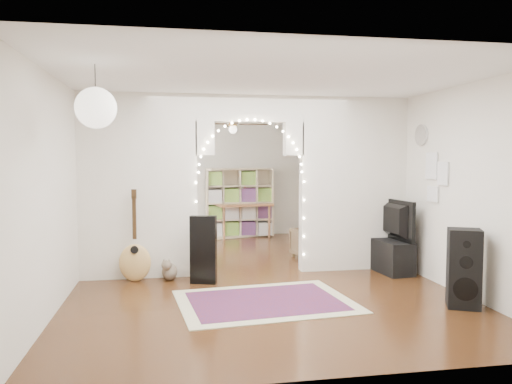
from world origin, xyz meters
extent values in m
plane|color=black|center=(0.00, 0.00, 0.00)|extent=(7.50, 7.50, 0.00)
cube|color=white|center=(0.00, 0.00, 2.70)|extent=(5.00, 7.50, 0.02)
cube|color=silver|center=(0.00, 3.75, 1.35)|extent=(5.00, 0.02, 2.70)
cube|color=silver|center=(0.00, -3.75, 1.35)|extent=(5.00, 0.02, 2.70)
cube|color=silver|center=(-2.50, 0.00, 1.35)|extent=(0.02, 7.50, 2.70)
cube|color=silver|center=(2.50, 0.00, 1.35)|extent=(0.02, 7.50, 2.70)
cube|color=silver|center=(-1.65, 0.00, 1.35)|extent=(1.70, 0.20, 2.70)
cube|color=silver|center=(1.65, 0.00, 1.35)|extent=(1.70, 0.20, 2.70)
cube|color=silver|center=(0.00, 0.00, 2.50)|extent=(1.60, 0.20, 0.40)
cube|color=white|center=(-2.47, 1.80, 1.50)|extent=(0.04, 1.20, 1.40)
cylinder|color=white|center=(2.48, -0.60, 2.10)|extent=(0.03, 0.31, 0.31)
sphere|color=white|center=(-1.90, -2.40, 2.25)|extent=(0.40, 0.40, 0.40)
cube|color=maroon|center=(-0.07, -1.57, 0.01)|extent=(2.24, 1.79, 0.02)
cube|color=black|center=(-0.75, -0.54, 0.48)|extent=(0.39, 0.23, 0.96)
ellipsoid|color=tan|center=(-1.70, -0.25, 0.47)|extent=(0.47, 0.25, 0.54)
cube|color=black|center=(-1.70, -0.25, 0.92)|extent=(0.06, 0.04, 0.62)
cube|color=black|center=(-1.70, -0.25, 1.25)|extent=(0.07, 0.05, 0.13)
ellipsoid|color=brown|center=(-1.22, -0.25, 0.12)|extent=(0.31, 0.39, 0.24)
sphere|color=brown|center=(-1.26, -0.39, 0.24)|extent=(0.18, 0.18, 0.14)
cone|color=brown|center=(-1.29, -0.39, 0.32)|extent=(0.04, 0.04, 0.05)
cone|color=brown|center=(-1.22, -0.39, 0.32)|extent=(0.04, 0.04, 0.05)
cylinder|color=brown|center=(-1.16, -0.07, 0.04)|extent=(0.10, 0.23, 0.07)
cube|color=black|center=(2.20, -2.19, 0.47)|extent=(0.46, 0.43, 0.93)
cylinder|color=black|center=(2.13, -2.34, 0.26)|extent=(0.25, 0.13, 0.27)
cylinder|color=black|center=(2.13, -2.34, 0.57)|extent=(0.14, 0.08, 0.15)
cylinder|color=black|center=(2.13, -2.34, 0.78)|extent=(0.08, 0.05, 0.08)
cube|color=black|center=(2.14, -0.25, 0.25)|extent=(0.49, 1.03, 0.50)
imported|color=black|center=(2.14, -0.25, 0.81)|extent=(0.24, 1.08, 0.62)
cube|color=beige|center=(0.34, 3.50, 0.77)|extent=(1.54, 0.81, 1.53)
cube|color=brown|center=(0.39, 3.47, 0.73)|extent=(1.32, 1.00, 0.05)
cylinder|color=brown|center=(-0.06, 3.06, 0.35)|extent=(0.05, 0.05, 0.70)
cylinder|color=brown|center=(0.96, 3.24, 0.35)|extent=(0.05, 0.05, 0.70)
cylinder|color=brown|center=(-0.18, 3.69, 0.35)|extent=(0.05, 0.05, 0.70)
cylinder|color=brown|center=(0.85, 3.87, 0.35)|extent=(0.05, 0.05, 0.70)
imported|color=white|center=(0.39, 3.47, 0.85)|extent=(0.21, 0.21, 0.19)
imported|color=#483724|center=(-0.75, 0.60, 0.23)|extent=(0.57, 0.58, 0.46)
imported|color=#483724|center=(1.24, 0.92, 0.26)|extent=(0.69, 0.71, 0.53)
camera|label=1|loc=(-1.21, -7.47, 1.77)|focal=35.00mm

